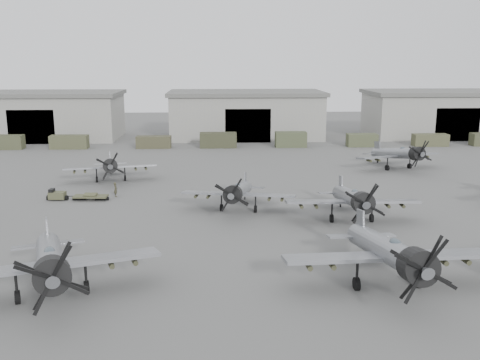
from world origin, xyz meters
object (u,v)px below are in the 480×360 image
object	(u,v)px
aircraft_mid_1	(238,192)
aircraft_far_1	(400,154)
aircraft_far_0	(110,165)
tug_trailer	(70,196)
aircraft_mid_2	(353,199)
aircraft_near_1	(390,253)
ground_crew	(116,190)
aircraft_near_0	(50,262)

from	to	relation	value
aircraft_mid_1	aircraft_far_1	distance (m)	29.84
aircraft_far_0	tug_trailer	xyz separation A→B (m)	(-2.72, -8.62, -1.57)
aircraft_mid_2	aircraft_far_1	distance (m)	26.37
aircraft_far_0	aircraft_mid_1	bearing A→B (deg)	-53.85
aircraft_near_1	ground_crew	world-z (taller)	aircraft_near_1
aircraft_far_1	tug_trailer	bearing A→B (deg)	-177.69
aircraft_near_0	aircraft_mid_2	world-z (taller)	aircraft_near_0
aircraft_far_0	aircraft_near_0	bearing A→B (deg)	-96.67
aircraft_mid_1	aircraft_far_0	bearing A→B (deg)	148.28
aircraft_mid_2	aircraft_mid_1	bearing A→B (deg)	160.75
aircraft_far_1	tug_trailer	world-z (taller)	aircraft_far_1
aircraft_far_1	ground_crew	world-z (taller)	aircraft_far_1
aircraft_mid_2	aircraft_near_0	bearing A→B (deg)	-145.17
aircraft_mid_1	aircraft_near_0	bearing A→B (deg)	-112.39
aircraft_near_0	aircraft_mid_1	distance (m)	22.69
aircraft_near_0	ground_crew	size ratio (longest dim) A/B	8.46
aircraft_mid_2	aircraft_far_1	xyz separation A→B (m)	(12.32, 23.32, -0.06)
aircraft_near_1	aircraft_far_0	bearing A→B (deg)	123.92
aircraft_mid_1	aircraft_mid_2	world-z (taller)	aircraft_mid_2
aircraft_mid_2	ground_crew	bearing A→B (deg)	157.62
aircraft_near_1	aircraft_far_1	distance (m)	40.24
tug_trailer	aircraft_mid_1	bearing A→B (deg)	-12.66
aircraft_near_1	ground_crew	xyz separation A→B (m)	(-22.23, 24.93, -1.72)
aircraft_near_0	ground_crew	distance (m)	25.47
aircraft_near_0	aircraft_mid_1	size ratio (longest dim) A/B	1.21
aircraft_near_1	tug_trailer	xyz separation A→B (m)	(-26.87, 23.74, -2.06)
aircraft_mid_2	aircraft_far_1	bearing A→B (deg)	63.60
aircraft_mid_1	tug_trailer	bearing A→B (deg)	174.47
aircraft_mid_2	tug_trailer	world-z (taller)	aircraft_mid_2
tug_trailer	aircraft_mid_2	bearing A→B (deg)	-14.23
aircraft_mid_1	aircraft_far_0	size ratio (longest dim) A/B	1.00
aircraft_mid_1	aircraft_far_1	bearing A→B (deg)	51.54
aircraft_mid_2	ground_crew	xyz separation A→B (m)	(-23.47, 10.37, -1.43)
aircraft_mid_2	tug_trailer	distance (m)	29.63
aircraft_mid_1	aircraft_far_0	distance (m)	20.47
aircraft_near_1	aircraft_far_0	distance (m)	40.38
aircraft_mid_1	ground_crew	size ratio (longest dim) A/B	7.01
aircraft_near_1	ground_crew	distance (m)	33.45
tug_trailer	aircraft_far_0	bearing A→B (deg)	76.33
aircraft_near_0	ground_crew	world-z (taller)	aircraft_near_0
aircraft_near_0	aircraft_near_1	distance (m)	21.58
aircraft_near_1	aircraft_mid_2	size ratio (longest dim) A/B	1.13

